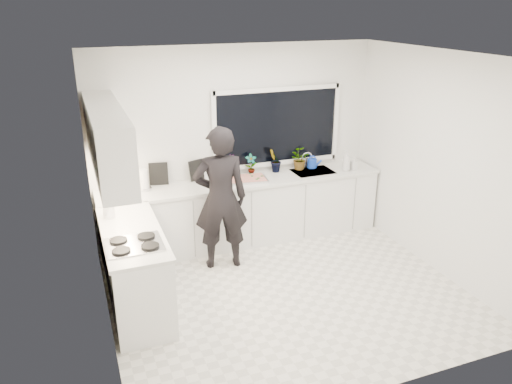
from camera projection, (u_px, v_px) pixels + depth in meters
name	position (u px, v px, depth m)	size (l,w,h in m)	color
floor	(286.00, 292.00, 5.89)	(4.00, 3.50, 0.02)	beige
wall_back	(236.00, 144.00, 6.94)	(4.00, 0.02, 2.70)	white
wall_left	(96.00, 210.00, 4.74)	(0.02, 3.50, 2.70)	white
wall_right	(439.00, 164.00, 6.08)	(0.02, 3.50, 2.70)	white
ceiling	(292.00, 55.00, 4.92)	(4.00, 3.50, 0.02)	white
window	(277.00, 127.00, 7.04)	(1.80, 0.02, 1.00)	black
base_cabinets_back	(244.00, 212.00, 7.00)	(3.92, 0.58, 0.88)	white
base_cabinets_left	(135.00, 270.00, 5.48)	(0.58, 1.60, 0.88)	white
countertop_back	(244.00, 182.00, 6.82)	(3.94, 0.62, 0.04)	silver
countertop_left	(132.00, 233.00, 5.32)	(0.62, 1.60, 0.04)	silver
upper_cabinets	(107.00, 139.00, 5.24)	(0.34, 2.10, 0.70)	white
sink	(313.00, 175.00, 7.19)	(0.58, 0.42, 0.14)	silver
faucet	(307.00, 160.00, 7.31)	(0.03, 0.03, 0.22)	silver
stovetop	(134.00, 244.00, 4.99)	(0.56, 0.48, 0.03)	black
person	(221.00, 199.00, 6.18)	(0.67, 0.44, 1.84)	black
pizza_tray	(248.00, 179.00, 6.81)	(0.51, 0.38, 0.03)	silver
pizza	(248.00, 178.00, 6.80)	(0.47, 0.33, 0.01)	red
watering_can	(312.00, 163.00, 7.31)	(0.14, 0.14, 0.13)	blue
paper_towel_roll	(144.00, 180.00, 6.42)	(0.11, 0.11, 0.26)	white
knife_block	(121.00, 184.00, 6.37)	(0.13, 0.10, 0.22)	#9E774A
utensil_crock	(109.00, 211.00, 5.61)	(0.13, 0.13, 0.16)	#BABABF
picture_frame_large	(196.00, 170.00, 6.78)	(0.22, 0.02, 0.28)	black
picture_frame_small	(159.00, 174.00, 6.61)	(0.25, 0.02, 0.30)	black
herb_plants	(271.00, 162.00, 7.06)	(1.33, 0.36, 0.34)	#26662D
soap_bottles	(348.00, 161.00, 7.16)	(0.25, 0.16, 0.30)	#D8BF66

